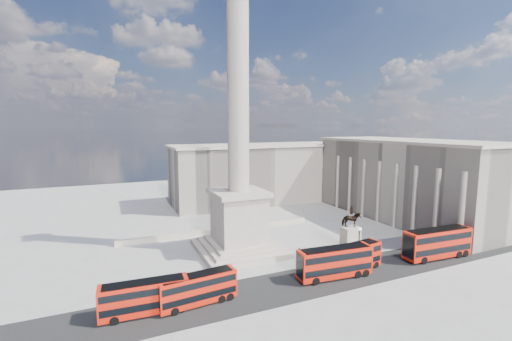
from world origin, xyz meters
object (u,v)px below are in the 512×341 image
at_px(red_bus_b, 353,257).
at_px(pedestrian_standing, 362,254).
at_px(red_bus_d, 438,243).
at_px(equestrian_statue, 351,235).
at_px(red_bus_c, 335,262).
at_px(pedestrian_crossing, 299,252).
at_px(red_bus_a, 198,289).
at_px(pedestrian_walking, 345,245).
at_px(nelsons_column, 239,178).
at_px(red_bus_e, 145,297).
at_px(victorian_lamp, 359,245).

distance_m(red_bus_b, pedestrian_standing, 5.65).
distance_m(red_bus_d, equestrian_statue, 13.93).
height_order(red_bus_c, equestrian_statue, equestrian_statue).
bearing_deg(pedestrian_standing, red_bus_b, 37.48).
bearing_deg(equestrian_statue, pedestrian_crossing, 174.88).
bearing_deg(pedestrian_crossing, red_bus_b, -156.22).
xyz_separation_m(red_bus_a, red_bus_d, (40.04, -1.29, 0.56)).
bearing_deg(red_bus_c, equestrian_statue, 45.71).
xyz_separation_m(red_bus_b, pedestrian_walking, (4.80, 8.03, -1.34)).
distance_m(red_bus_a, red_bus_c, 19.94).
distance_m(nelsons_column, red_bus_e, 25.04).
distance_m(red_bus_c, equestrian_statue, 12.12).
bearing_deg(red_bus_d, pedestrian_crossing, 159.17).
height_order(red_bus_a, pedestrian_standing, red_bus_a).
xyz_separation_m(red_bus_b, pedestrian_crossing, (-4.61, 7.97, -1.31)).
bearing_deg(red_bus_e, pedestrian_standing, 8.44).
bearing_deg(pedestrian_standing, red_bus_c, 27.97).
bearing_deg(nelsons_column, red_bus_b, -48.85).
height_order(nelsons_column, pedestrian_walking, nelsons_column).
bearing_deg(red_bus_c, red_bus_d, 2.90).
relative_size(red_bus_a, pedestrian_crossing, 5.92).
xyz_separation_m(red_bus_c, red_bus_d, (20.11, -0.67, 0.23)).
height_order(red_bus_e, equestrian_statue, equestrian_statue).
xyz_separation_m(pedestrian_walking, pedestrian_standing, (-0.29, -4.89, 0.04)).
xyz_separation_m(red_bus_d, victorian_lamp, (-15.07, 1.66, 1.31)).
bearing_deg(red_bus_e, equestrian_statue, 14.59).
bearing_deg(red_bus_b, pedestrian_walking, 51.73).
relative_size(red_bus_a, red_bus_d, 0.79).
xyz_separation_m(nelsons_column, red_bus_b, (12.80, -14.65, -10.78)).
height_order(red_bus_c, red_bus_d, red_bus_d).
bearing_deg(red_bus_c, red_bus_b, 17.02).
distance_m(nelsons_column, victorian_lamp, 22.04).
relative_size(equestrian_statue, pedestrian_crossing, 4.85).
xyz_separation_m(red_bus_b, pedestrian_standing, (4.51, 3.15, -1.30)).
distance_m(equestrian_statue, pedestrian_standing, 4.46).
bearing_deg(victorian_lamp, red_bus_d, -6.28).
xyz_separation_m(nelsons_column, equestrian_statue, (18.06, -7.56, -10.13)).
distance_m(red_bus_a, pedestrian_standing, 28.56).
bearing_deg(pedestrian_walking, pedestrian_crossing, 165.29).
bearing_deg(victorian_lamp, pedestrian_walking, 65.15).
bearing_deg(pedestrian_walking, pedestrian_standing, -108.43).
distance_m(red_bus_a, red_bus_d, 40.06).
relative_size(red_bus_a, red_bus_e, 0.98).
height_order(pedestrian_standing, pedestrian_crossing, pedestrian_standing).
distance_m(red_bus_a, equestrian_statue, 29.99).
bearing_deg(red_bus_a, victorian_lamp, -4.84).
distance_m(red_bus_d, pedestrian_walking, 14.99).
height_order(red_bus_d, victorian_lamp, victorian_lamp).
relative_size(red_bus_d, victorian_lamp, 1.87).
xyz_separation_m(nelsons_column, red_bus_a, (-11.02, -14.87, -10.87)).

